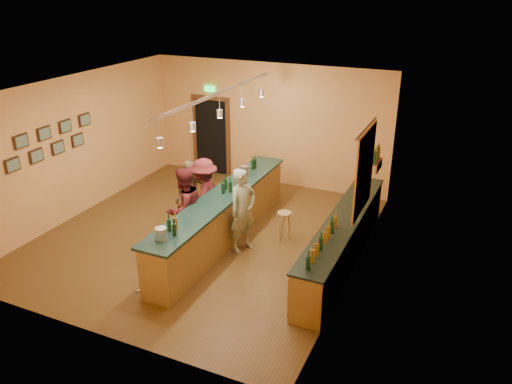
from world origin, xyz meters
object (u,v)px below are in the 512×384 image
at_px(bartender, 243,211).
at_px(bar_stool, 284,219).
at_px(customer_b, 191,194).
at_px(customer_c, 204,196).
at_px(back_counter, 342,240).
at_px(customer_a, 184,209).
at_px(tasting_bar, 222,214).

bearing_deg(bartender, bar_stool, -16.84).
bearing_deg(customer_b, customer_c, 90.17).
distance_m(back_counter, customer_a, 3.18).
distance_m(tasting_bar, customer_b, 0.98).
bearing_deg(customer_b, tasting_bar, 83.29).
xyz_separation_m(customer_a, customer_c, (0.01, 0.78, -0.03)).
bearing_deg(bar_stool, customer_b, -171.76).
xyz_separation_m(customer_c, bar_stool, (1.70, 0.37, -0.36)).
relative_size(back_counter, customer_a, 2.62).
bearing_deg(customer_b, bartender, 83.40).
height_order(back_counter, bartender, bartender).
height_order(bartender, customer_c, bartender).
relative_size(back_counter, customer_b, 2.90).
height_order(customer_a, bar_stool, customer_a).
bearing_deg(customer_a, customer_b, -140.53).
bearing_deg(bartender, customer_c, 93.09).
relative_size(tasting_bar, customer_c, 3.04).
relative_size(back_counter, tasting_bar, 0.89).
distance_m(customer_a, bar_stool, 2.10).
bearing_deg(customer_c, tasting_bar, 60.26).
bearing_deg(customer_c, back_counter, 80.98).
xyz_separation_m(back_counter, customer_b, (-3.43, 0.10, 0.30)).
xyz_separation_m(back_counter, customer_c, (-3.06, 0.03, 0.35)).
xyz_separation_m(bartender, customer_a, (-1.11, -0.40, -0.00)).
xyz_separation_m(bartender, customer_c, (-1.10, 0.38, -0.03)).
height_order(back_counter, customer_a, customer_a).
bearing_deg(bar_stool, customer_a, -146.28).
xyz_separation_m(tasting_bar, customer_c, (-0.55, 0.21, 0.23)).
relative_size(back_counter, customer_c, 2.72).
xyz_separation_m(customer_a, customer_b, (-0.36, 0.84, -0.08)).
height_order(tasting_bar, customer_c, customer_c).
relative_size(back_counter, bar_stool, 7.31).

